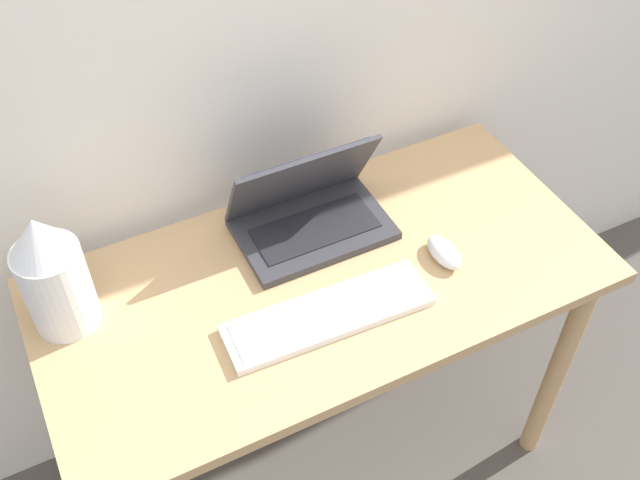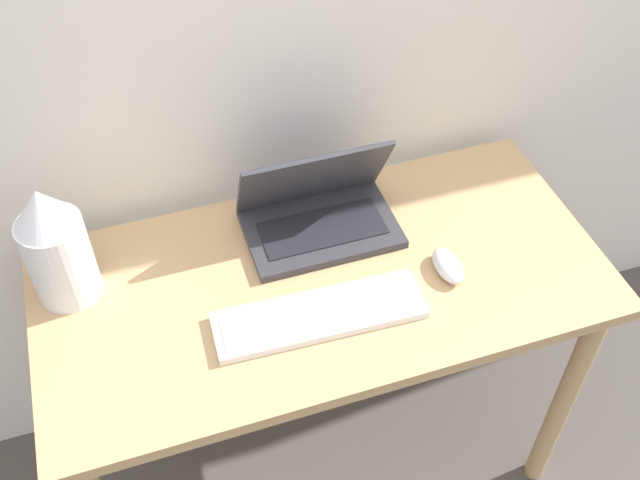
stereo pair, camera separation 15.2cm
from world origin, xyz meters
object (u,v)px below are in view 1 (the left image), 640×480
at_px(mouse, 444,252).
at_px(vase, 52,274).
at_px(keyboard, 328,314).
at_px(laptop, 309,211).

bearing_deg(mouse, vase, 165.55).
bearing_deg(keyboard, vase, 153.69).
height_order(keyboard, vase, vase).
height_order(keyboard, mouse, mouse).
distance_m(keyboard, mouse, 0.30).
xyz_separation_m(laptop, keyboard, (-0.08, -0.25, -0.04)).
bearing_deg(mouse, laptop, 135.31).
relative_size(laptop, mouse, 3.19).
bearing_deg(vase, mouse, -14.45).
bearing_deg(mouse, keyboard, -173.52).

